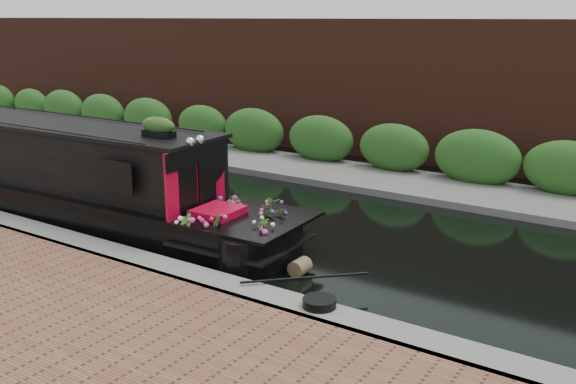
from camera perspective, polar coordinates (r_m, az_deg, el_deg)
The scene contains 8 objects.
ground at distance 12.92m, azimuth -0.69°, elevation -3.00°, with size 80.00×80.00×0.00m, color black.
near_bank_coping at distance 10.54m, azimuth -10.96°, elevation -7.66°, with size 40.00×0.60×0.50m, color slate.
far_bank_path at distance 16.42m, azimuth 7.61°, elevation 0.88°, with size 40.00×2.40×0.34m, color #61615D.
far_hedge at distance 17.21m, azimuth 8.94°, elevation 1.50°, with size 40.00×1.10×2.80m, color #25541C.
far_brick_wall at distance 19.09m, azimuth 11.61°, elevation 2.74°, with size 40.00×1.00×8.00m, color #4B2419.
narrowboat at distance 14.19m, azimuth -19.37°, elevation 0.97°, with size 10.91×2.37×2.54m.
rope_fender at distance 10.47m, azimuth 1.07°, elevation -6.70°, with size 0.28×0.28×0.34m, color brown.
coiled_mooring_rope at distance 8.86m, azimuth 2.81°, elevation -9.78°, with size 0.46×0.46×0.12m, color black.
Camera 1 is at (6.93, -10.12, 4.08)m, focal length 40.00 mm.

